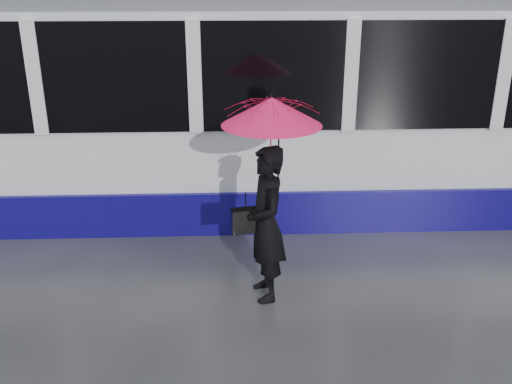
{
  "coord_description": "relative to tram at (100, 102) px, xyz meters",
  "views": [
    {
      "loc": [
        0.51,
        -6.02,
        3.48
      ],
      "look_at": [
        0.78,
        0.07,
        1.1
      ],
      "focal_mm": 40.0,
      "sensor_mm": 36.0,
      "label": 1
    }
  ],
  "objects": [
    {
      "name": "umbrella",
      "position": [
        2.37,
        -2.86,
        0.3
      ],
      "size": [
        1.22,
        1.22,
        1.2
      ],
      "rotation": [
        0.0,
        0.0,
        0.19
      ],
      "color": "#FF1565",
      "rests_on": "ground"
    },
    {
      "name": "woman",
      "position": [
        2.32,
        -2.86,
        -0.75
      ],
      "size": [
        0.54,
        0.71,
        1.77
      ],
      "primitive_type": "imported",
      "rotation": [
        0.0,
        0.0,
        -1.38
      ],
      "color": "black",
      "rests_on": "ground"
    },
    {
      "name": "rails",
      "position": [
        1.45,
        -0.0,
        -1.63
      ],
      "size": [
        34.0,
        1.51,
        0.02
      ],
      "color": "#3F3D38",
      "rests_on": "ground"
    },
    {
      "name": "handbag",
      "position": [
        2.1,
        -2.84,
        -0.71
      ],
      "size": [
        0.34,
        0.19,
        0.45
      ],
      "rotation": [
        0.0,
        0.0,
        0.19
      ],
      "color": "black",
      "rests_on": "ground"
    },
    {
      "name": "ground",
      "position": [
        1.45,
        -2.5,
        -1.64
      ],
      "size": [
        90.0,
        90.0,
        0.0
      ],
      "primitive_type": "plane",
      "color": "#2A2A2F",
      "rests_on": "ground"
    },
    {
      "name": "tram",
      "position": [
        0.0,
        0.0,
        0.0
      ],
      "size": [
        26.0,
        2.56,
        3.35
      ],
      "color": "white",
      "rests_on": "ground"
    }
  ]
}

